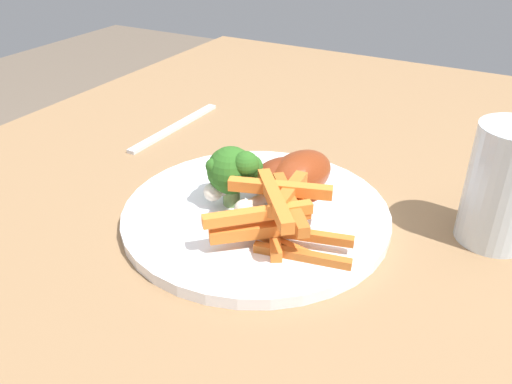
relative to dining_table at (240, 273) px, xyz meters
name	(u,v)px	position (x,y,z in m)	size (l,w,h in m)	color
dining_table	(240,273)	(0.00, 0.00, 0.00)	(1.27, 0.83, 0.70)	#8E6B47
dinner_plate	(256,214)	(0.01, 0.03, 0.10)	(0.27, 0.27, 0.01)	white
broccoli_floret_front	(234,170)	(0.01, 0.00, 0.14)	(0.05, 0.06, 0.06)	#81A75F
carrot_fries_pile	(278,213)	(0.04, 0.07, 0.13)	(0.12, 0.14, 0.05)	orange
chicken_drumstick_near	(280,178)	(-0.03, 0.03, 0.12)	(0.11, 0.10, 0.04)	#551B0C
chicken_drumstick_far	(297,176)	(-0.04, 0.05, 0.12)	(0.14, 0.07, 0.05)	#5B1D0C
fork	(175,127)	(-0.14, -0.19, 0.09)	(0.19, 0.01, 0.01)	silver
water_glass	(504,186)	(-0.07, 0.24, 0.15)	(0.07, 0.07, 0.12)	silver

